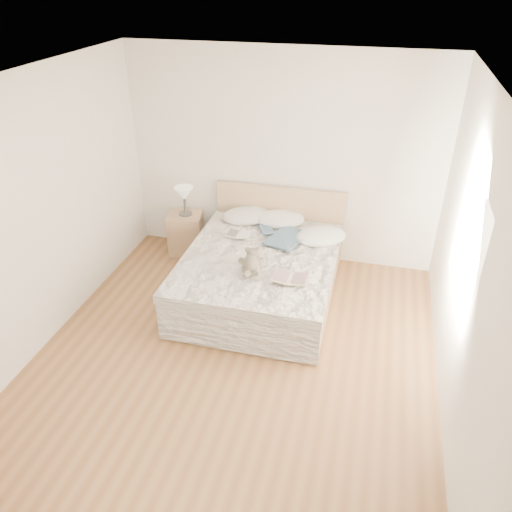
% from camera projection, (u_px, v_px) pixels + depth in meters
% --- Properties ---
extents(floor, '(4.00, 4.50, 0.00)m').
position_uv_depth(floor, '(233.00, 359.00, 5.09)').
color(floor, brown).
rests_on(floor, ground).
extents(ceiling, '(4.00, 4.50, 0.00)m').
position_uv_depth(ceiling, '(225.00, 86.00, 3.71)').
color(ceiling, silver).
rests_on(ceiling, ground).
extents(wall_back, '(4.00, 0.02, 2.70)m').
position_uv_depth(wall_back, '(282.00, 159.00, 6.27)').
color(wall_back, white).
rests_on(wall_back, ground).
extents(wall_front, '(4.00, 0.02, 2.70)m').
position_uv_depth(wall_front, '(101.00, 456.00, 2.52)').
color(wall_front, white).
rests_on(wall_front, ground).
extents(wall_left, '(0.02, 4.50, 2.70)m').
position_uv_depth(wall_left, '(32.00, 219.00, 4.82)').
color(wall_left, white).
rests_on(wall_left, ground).
extents(wall_right, '(0.02, 4.50, 2.70)m').
position_uv_depth(wall_right, '(470.00, 275.00, 3.97)').
color(wall_right, white).
rests_on(wall_right, ground).
extents(window, '(0.02, 1.30, 1.10)m').
position_uv_depth(window, '(467.00, 246.00, 4.17)').
color(window, white).
rests_on(window, wall_right).
extents(bed, '(1.72, 2.14, 1.00)m').
position_uv_depth(bed, '(261.00, 273.00, 5.92)').
color(bed, tan).
rests_on(bed, floor).
extents(nightstand, '(0.52, 0.48, 0.56)m').
position_uv_depth(nightstand, '(186.00, 233.00, 6.85)').
color(nightstand, '#A0805E').
rests_on(nightstand, floor).
extents(table_lamp, '(0.28, 0.28, 0.39)m').
position_uv_depth(table_lamp, '(184.00, 195.00, 6.57)').
color(table_lamp, '#46423D').
rests_on(table_lamp, nightstand).
extents(pillow_left, '(0.77, 0.69, 0.19)m').
position_uv_depth(pillow_left, '(247.00, 216.00, 6.49)').
color(pillow_left, silver).
rests_on(pillow_left, bed).
extents(pillow_middle, '(0.71, 0.58, 0.19)m').
position_uv_depth(pillow_middle, '(280.00, 219.00, 6.41)').
color(pillow_middle, white).
rests_on(pillow_middle, bed).
extents(pillow_right, '(0.75, 0.68, 0.19)m').
position_uv_depth(pillow_right, '(321.00, 236.00, 6.01)').
color(pillow_right, white).
rests_on(pillow_right, bed).
extents(blouse, '(0.74, 0.77, 0.02)m').
position_uv_depth(blouse, '(286.00, 238.00, 6.00)').
color(blouse, '#2F4962').
rests_on(blouse, bed).
extents(photo_book, '(0.30, 0.21, 0.02)m').
position_uv_depth(photo_book, '(239.00, 235.00, 6.07)').
color(photo_book, white).
rests_on(photo_book, bed).
extents(childrens_book, '(0.40, 0.28, 0.03)m').
position_uv_depth(childrens_book, '(291.00, 278.00, 5.24)').
color(childrens_book, beige).
rests_on(childrens_book, bed).
extents(teddy_bear, '(0.33, 0.40, 0.19)m').
position_uv_depth(teddy_bear, '(251.00, 269.00, 5.35)').
color(teddy_bear, '#60574A').
rests_on(teddy_bear, bed).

